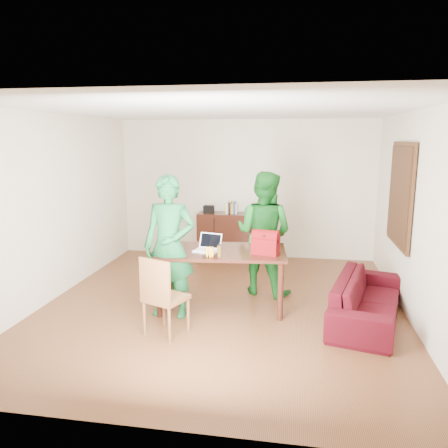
% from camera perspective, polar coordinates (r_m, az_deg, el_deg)
% --- Properties ---
extents(room, '(5.20, 5.70, 2.90)m').
position_cam_1_polar(room, '(6.09, 0.05, 1.39)').
color(room, '#462711').
rests_on(room, ground).
extents(table, '(1.84, 1.15, 0.82)m').
position_cam_1_polar(table, '(6.06, -0.32, -4.41)').
color(table, black).
rests_on(table, ground).
extents(chair, '(0.57, 0.56, 0.98)m').
position_cam_1_polar(chair, '(5.41, -7.65, -11.28)').
color(chair, brown).
rests_on(chair, ground).
extents(person_near, '(0.70, 0.47, 1.89)m').
position_cam_1_polar(person_near, '(5.78, -7.14, -2.94)').
color(person_near, '#145C2C').
rests_on(person_near, ground).
extents(person_far, '(1.09, 0.98, 1.86)m').
position_cam_1_polar(person_far, '(6.61, 5.21, -1.21)').
color(person_far, '#145C1A').
rests_on(person_far, ground).
extents(laptop, '(0.36, 0.29, 0.23)m').
position_cam_1_polar(laptop, '(5.97, -2.33, -3.17)').
color(laptop, white).
rests_on(laptop, table).
extents(bananas, '(0.17, 0.13, 0.06)m').
position_cam_1_polar(bananas, '(5.67, -1.88, -4.12)').
color(bananas, gold).
rests_on(bananas, table).
extents(bottle, '(0.06, 0.06, 0.17)m').
position_cam_1_polar(bottle, '(5.70, -0.60, -3.45)').
color(bottle, '#563C13').
rests_on(bottle, table).
extents(red_bag, '(0.38, 0.27, 0.26)m').
position_cam_1_polar(red_bag, '(5.84, 5.45, -2.70)').
color(red_bag, maroon).
rests_on(red_bag, table).
extents(sofa, '(1.21, 2.06, 0.57)m').
position_cam_1_polar(sofa, '(6.06, 18.19, -9.28)').
color(sofa, '#400B08').
rests_on(sofa, ground).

